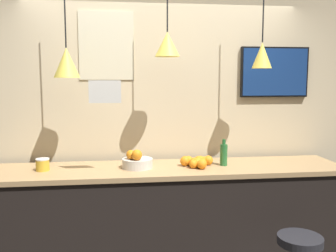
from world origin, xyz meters
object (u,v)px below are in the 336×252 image
at_px(juice_bottle, 224,154).
at_px(spread_jar, 43,165).
at_px(mounted_tv, 275,72).
at_px(fruit_bowl, 137,161).

relative_size(juice_bottle, spread_jar, 2.09).
height_order(spread_jar, mounted_tv, mounted_tv).
bearing_deg(spread_jar, fruit_bowl, -0.61).
relative_size(juice_bottle, mounted_tv, 0.34).
relative_size(fruit_bowl, mounted_tv, 0.39).
xyz_separation_m(juice_bottle, spread_jar, (-1.51, -0.00, -0.05)).
distance_m(fruit_bowl, spread_jar, 0.76).
height_order(fruit_bowl, juice_bottle, juice_bottle).
bearing_deg(fruit_bowl, mounted_tv, 15.94).
xyz_separation_m(juice_bottle, mounted_tv, (0.59, 0.37, 0.71)).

